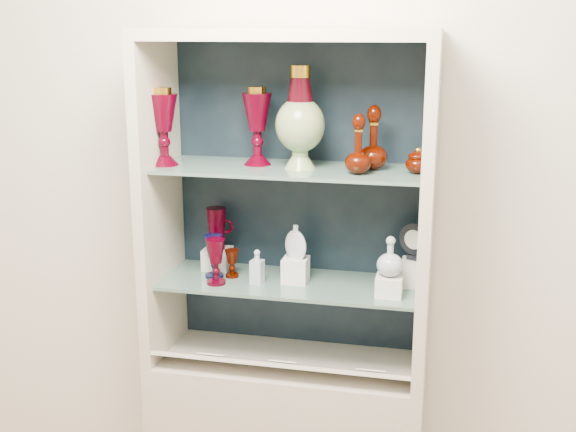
% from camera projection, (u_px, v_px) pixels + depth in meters
% --- Properties ---
extents(wall_back, '(3.50, 0.02, 2.80)m').
position_uv_depth(wall_back, '(301.00, 176.00, 2.72)').
color(wall_back, white).
rests_on(wall_back, ground).
extents(cabinet_back_panel, '(0.98, 0.02, 1.15)m').
position_uv_depth(cabinet_back_panel, '(299.00, 197.00, 2.71)').
color(cabinet_back_panel, black).
rests_on(cabinet_back_panel, cabinet_base).
extents(cabinet_side_left, '(0.04, 0.40, 1.15)m').
position_uv_depth(cabinet_side_left, '(160.00, 202.00, 2.63)').
color(cabinet_side_left, beige).
rests_on(cabinet_side_left, cabinet_base).
extents(cabinet_side_right, '(0.04, 0.40, 1.15)m').
position_uv_depth(cabinet_side_right, '(427.00, 217.00, 2.43)').
color(cabinet_side_right, beige).
rests_on(cabinet_side_right, cabinet_base).
extents(cabinet_top_cap, '(1.00, 0.40, 0.04)m').
position_uv_depth(cabinet_top_cap, '(288.00, 35.00, 2.38)').
color(cabinet_top_cap, beige).
rests_on(cabinet_top_cap, cabinet_side_left).
extents(shelf_lower, '(0.92, 0.34, 0.01)m').
position_uv_depth(shelf_lower, '(289.00, 283.00, 2.62)').
color(shelf_lower, slate).
rests_on(shelf_lower, cabinet_side_left).
extents(shelf_upper, '(0.92, 0.34, 0.01)m').
position_uv_depth(shelf_upper, '(289.00, 169.00, 2.51)').
color(shelf_upper, slate).
rests_on(shelf_upper, cabinet_side_left).
extents(label_ledge, '(0.92, 0.17, 0.09)m').
position_uv_depth(label_ledge, '(281.00, 365.00, 2.56)').
color(label_ledge, beige).
rests_on(label_ledge, cabinet_base).
extents(label_card_0, '(0.10, 0.06, 0.03)m').
position_uv_depth(label_card_0, '(371.00, 370.00, 2.49)').
color(label_card_0, white).
rests_on(label_card_0, label_ledge).
extents(label_card_1, '(0.10, 0.06, 0.03)m').
position_uv_depth(label_card_1, '(213.00, 354.00, 2.61)').
color(label_card_1, white).
rests_on(label_card_1, label_ledge).
extents(label_card_2, '(0.10, 0.06, 0.03)m').
position_uv_depth(label_card_2, '(284.00, 361.00, 2.56)').
color(label_card_2, white).
rests_on(label_card_2, label_ledge).
extents(pedestal_lamp_left, '(0.13, 0.13, 0.27)m').
position_uv_depth(pedestal_lamp_left, '(164.00, 127.00, 2.52)').
color(pedestal_lamp_left, '#450011').
rests_on(pedestal_lamp_left, shelf_upper).
extents(pedestal_lamp_right, '(0.12, 0.12, 0.27)m').
position_uv_depth(pedestal_lamp_right, '(257.00, 126.00, 2.53)').
color(pedestal_lamp_right, '#450011').
rests_on(pedestal_lamp_right, shelf_upper).
extents(enamel_urn, '(0.18, 0.18, 0.35)m').
position_uv_depth(enamel_urn, '(300.00, 118.00, 2.45)').
color(enamel_urn, '#09461D').
rests_on(enamel_urn, shelf_upper).
extents(ruby_decanter_a, '(0.12, 0.12, 0.22)m').
position_uv_depth(ruby_decanter_a, '(358.00, 140.00, 2.37)').
color(ruby_decanter_a, '#3C0B00').
rests_on(ruby_decanter_a, shelf_upper).
extents(ruby_decanter_b, '(0.12, 0.12, 0.23)m').
position_uv_depth(ruby_decanter_b, '(374.00, 136.00, 2.45)').
color(ruby_decanter_b, '#3C0B00').
rests_on(ruby_decanter_b, shelf_upper).
extents(lidded_bowl, '(0.10, 0.10, 0.09)m').
position_uv_depth(lidded_bowl, '(417.00, 160.00, 2.40)').
color(lidded_bowl, '#3C0B00').
rests_on(lidded_bowl, shelf_upper).
extents(cobalt_goblet, '(0.07, 0.07, 0.16)m').
position_uv_depth(cobalt_goblet, '(214.00, 256.00, 2.64)').
color(cobalt_goblet, '#0A0E46').
rests_on(cobalt_goblet, shelf_lower).
extents(ruby_goblet_tall, '(0.07, 0.07, 0.17)m').
position_uv_depth(ruby_goblet_tall, '(216.00, 262.00, 2.57)').
color(ruby_goblet_tall, '#450011').
rests_on(ruby_goblet_tall, shelf_lower).
extents(ruby_goblet_small, '(0.06, 0.06, 0.10)m').
position_uv_depth(ruby_goblet_small, '(232.00, 263.00, 2.65)').
color(ruby_goblet_small, '#3C0B00').
rests_on(ruby_goblet_small, shelf_lower).
extents(riser_ruby_pitcher, '(0.10, 0.10, 0.08)m').
position_uv_depth(riser_ruby_pitcher, '(218.00, 258.00, 2.75)').
color(riser_ruby_pitcher, silver).
rests_on(riser_ruby_pitcher, shelf_lower).
extents(ruby_pitcher, '(0.13, 0.09, 0.16)m').
position_uv_depth(ruby_pitcher, '(217.00, 228.00, 2.72)').
color(ruby_pitcher, '#450011').
rests_on(ruby_pitcher, riser_ruby_pitcher).
extents(clear_square_bottle, '(0.05, 0.05, 0.13)m').
position_uv_depth(clear_square_bottle, '(257.00, 266.00, 2.59)').
color(clear_square_bottle, '#A6B6C3').
rests_on(clear_square_bottle, shelf_lower).
extents(riser_flat_flask, '(0.09, 0.09, 0.09)m').
position_uv_depth(riser_flat_flask, '(296.00, 270.00, 2.60)').
color(riser_flat_flask, silver).
rests_on(riser_flat_flask, shelf_lower).
extents(flat_flask, '(0.10, 0.07, 0.13)m').
position_uv_depth(flat_flask, '(296.00, 241.00, 2.58)').
color(flat_flask, silver).
rests_on(flat_flask, riser_flat_flask).
extents(riser_clear_round_decanter, '(0.09, 0.09, 0.07)m').
position_uv_depth(riser_clear_round_decanter, '(389.00, 286.00, 2.47)').
color(riser_clear_round_decanter, silver).
rests_on(riser_clear_round_decanter, shelf_lower).
extents(clear_round_decanter, '(0.11, 0.11, 0.13)m').
position_uv_depth(clear_round_decanter, '(390.00, 257.00, 2.44)').
color(clear_round_decanter, '#A6B6C3').
rests_on(clear_round_decanter, riser_clear_round_decanter).
extents(riser_cameo_medallion, '(0.08, 0.08, 0.10)m').
position_uv_depth(riser_cameo_medallion, '(413.00, 273.00, 2.56)').
color(riser_cameo_medallion, silver).
rests_on(riser_cameo_medallion, shelf_lower).
extents(cameo_medallion, '(0.12, 0.08, 0.14)m').
position_uv_depth(cameo_medallion, '(414.00, 241.00, 2.53)').
color(cameo_medallion, black).
rests_on(cameo_medallion, riser_cameo_medallion).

